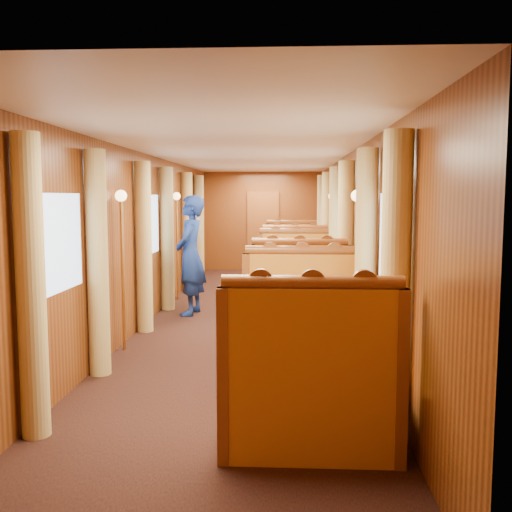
# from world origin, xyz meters

# --- Properties ---
(floor) EXTENTS (3.00, 12.00, 0.01)m
(floor) POSITION_xyz_m (0.00, 0.00, 0.00)
(floor) COLOR black
(floor) RESTS_ON ground
(ceiling) EXTENTS (3.00, 12.00, 0.01)m
(ceiling) POSITION_xyz_m (0.00, 0.00, 2.50)
(ceiling) COLOR silver
(ceiling) RESTS_ON wall_left
(wall_far) EXTENTS (3.00, 0.01, 2.50)m
(wall_far) POSITION_xyz_m (0.00, 6.00, 1.25)
(wall_far) COLOR brown
(wall_far) RESTS_ON floor
(wall_near) EXTENTS (3.00, 0.01, 2.50)m
(wall_near) POSITION_xyz_m (0.00, -6.00, 1.25)
(wall_near) COLOR brown
(wall_near) RESTS_ON floor
(wall_left) EXTENTS (0.01, 12.00, 2.50)m
(wall_left) POSITION_xyz_m (-1.50, 0.00, 1.25)
(wall_left) COLOR brown
(wall_left) RESTS_ON floor
(wall_right) EXTENTS (0.01, 12.00, 2.50)m
(wall_right) POSITION_xyz_m (1.50, 0.00, 1.25)
(wall_right) COLOR brown
(wall_right) RESTS_ON floor
(doorway_far) EXTENTS (0.80, 0.04, 2.00)m
(doorway_far) POSITION_xyz_m (0.00, 5.97, 1.00)
(doorway_far) COLOR brown
(doorway_far) RESTS_ON floor
(table_near) EXTENTS (1.05, 0.72, 0.75)m
(table_near) POSITION_xyz_m (0.75, -3.50, 0.38)
(table_near) COLOR white
(table_near) RESTS_ON floor
(banquette_near_fwd) EXTENTS (1.30, 0.55, 1.34)m
(banquette_near_fwd) POSITION_xyz_m (0.75, -4.51, 0.42)
(banquette_near_fwd) COLOR #A64712
(banquette_near_fwd) RESTS_ON floor
(banquette_near_aft) EXTENTS (1.30, 0.55, 1.34)m
(banquette_near_aft) POSITION_xyz_m (0.75, -2.49, 0.42)
(banquette_near_aft) COLOR #A64712
(banquette_near_aft) RESTS_ON floor
(table_mid) EXTENTS (1.05, 0.72, 0.75)m
(table_mid) POSITION_xyz_m (0.75, 0.00, 0.38)
(table_mid) COLOR white
(table_mid) RESTS_ON floor
(banquette_mid_fwd) EXTENTS (1.30, 0.55, 1.34)m
(banquette_mid_fwd) POSITION_xyz_m (0.75, -1.01, 0.42)
(banquette_mid_fwd) COLOR #A64712
(banquette_mid_fwd) RESTS_ON floor
(banquette_mid_aft) EXTENTS (1.30, 0.55, 1.34)m
(banquette_mid_aft) POSITION_xyz_m (0.75, 1.01, 0.42)
(banquette_mid_aft) COLOR #A64712
(banquette_mid_aft) RESTS_ON floor
(table_far) EXTENTS (1.05, 0.72, 0.75)m
(table_far) POSITION_xyz_m (0.75, 3.50, 0.38)
(table_far) COLOR white
(table_far) RESTS_ON floor
(banquette_far_fwd) EXTENTS (1.30, 0.55, 1.34)m
(banquette_far_fwd) POSITION_xyz_m (0.75, 2.49, 0.42)
(banquette_far_fwd) COLOR #A64712
(banquette_far_fwd) RESTS_ON floor
(banquette_far_aft) EXTENTS (1.30, 0.55, 1.34)m
(banquette_far_aft) POSITION_xyz_m (0.75, 4.51, 0.42)
(banquette_far_aft) COLOR #A64712
(banquette_far_aft) RESTS_ON floor
(tea_tray) EXTENTS (0.42, 0.38, 0.01)m
(tea_tray) POSITION_xyz_m (0.66, -3.57, 0.76)
(tea_tray) COLOR silver
(tea_tray) RESTS_ON table_near
(teapot_left) EXTENTS (0.17, 0.14, 0.13)m
(teapot_left) POSITION_xyz_m (0.59, -3.57, 0.81)
(teapot_left) COLOR silver
(teapot_left) RESTS_ON tea_tray
(teapot_right) EXTENTS (0.16, 0.12, 0.13)m
(teapot_right) POSITION_xyz_m (0.72, -3.62, 0.81)
(teapot_right) COLOR silver
(teapot_right) RESTS_ON tea_tray
(teapot_back) EXTENTS (0.18, 0.15, 0.14)m
(teapot_back) POSITION_xyz_m (0.64, -3.45, 0.82)
(teapot_back) COLOR silver
(teapot_back) RESTS_ON tea_tray
(fruit_plate) EXTENTS (0.21, 0.21, 0.05)m
(fruit_plate) POSITION_xyz_m (1.04, -3.63, 0.77)
(fruit_plate) COLOR white
(fruit_plate) RESTS_ON table_near
(cup_inboard) EXTENTS (0.08, 0.08, 0.26)m
(cup_inboard) POSITION_xyz_m (0.35, -3.38, 0.86)
(cup_inboard) COLOR white
(cup_inboard) RESTS_ON table_near
(cup_outboard) EXTENTS (0.08, 0.08, 0.26)m
(cup_outboard) POSITION_xyz_m (0.41, -3.31, 0.86)
(cup_outboard) COLOR white
(cup_outboard) RESTS_ON table_near
(rose_vase_mid) EXTENTS (0.06, 0.06, 0.36)m
(rose_vase_mid) POSITION_xyz_m (0.77, -0.03, 0.93)
(rose_vase_mid) COLOR silver
(rose_vase_mid) RESTS_ON table_mid
(rose_vase_far) EXTENTS (0.06, 0.06, 0.36)m
(rose_vase_far) POSITION_xyz_m (0.79, 3.49, 0.93)
(rose_vase_far) COLOR silver
(rose_vase_far) RESTS_ON table_far
(window_left_near) EXTENTS (0.01, 1.20, 0.90)m
(window_left_near) POSITION_xyz_m (-1.49, -3.50, 1.45)
(window_left_near) COLOR #94ADD0
(window_left_near) RESTS_ON wall_left
(curtain_left_near_a) EXTENTS (0.22, 0.22, 2.35)m
(curtain_left_near_a) POSITION_xyz_m (-1.38, -4.28, 1.18)
(curtain_left_near_a) COLOR tan
(curtain_left_near_a) RESTS_ON floor
(curtain_left_near_b) EXTENTS (0.22, 0.22, 2.35)m
(curtain_left_near_b) POSITION_xyz_m (-1.38, -2.72, 1.18)
(curtain_left_near_b) COLOR tan
(curtain_left_near_b) RESTS_ON floor
(window_right_near) EXTENTS (0.01, 1.20, 0.90)m
(window_right_near) POSITION_xyz_m (1.49, -3.50, 1.45)
(window_right_near) COLOR #94ADD0
(window_right_near) RESTS_ON wall_right
(curtain_right_near_a) EXTENTS (0.22, 0.22, 2.35)m
(curtain_right_near_a) POSITION_xyz_m (1.38, -4.28, 1.18)
(curtain_right_near_a) COLOR tan
(curtain_right_near_a) RESTS_ON floor
(curtain_right_near_b) EXTENTS (0.22, 0.22, 2.35)m
(curtain_right_near_b) POSITION_xyz_m (1.38, -2.72, 1.18)
(curtain_right_near_b) COLOR tan
(curtain_right_near_b) RESTS_ON floor
(window_left_mid) EXTENTS (0.01, 1.20, 0.90)m
(window_left_mid) POSITION_xyz_m (-1.49, 0.00, 1.45)
(window_left_mid) COLOR #94ADD0
(window_left_mid) RESTS_ON wall_left
(curtain_left_mid_a) EXTENTS (0.22, 0.22, 2.35)m
(curtain_left_mid_a) POSITION_xyz_m (-1.38, -0.78, 1.18)
(curtain_left_mid_a) COLOR tan
(curtain_left_mid_a) RESTS_ON floor
(curtain_left_mid_b) EXTENTS (0.22, 0.22, 2.35)m
(curtain_left_mid_b) POSITION_xyz_m (-1.38, 0.78, 1.18)
(curtain_left_mid_b) COLOR tan
(curtain_left_mid_b) RESTS_ON floor
(window_right_mid) EXTENTS (0.01, 1.20, 0.90)m
(window_right_mid) POSITION_xyz_m (1.49, 0.00, 1.45)
(window_right_mid) COLOR #94ADD0
(window_right_mid) RESTS_ON wall_right
(curtain_right_mid_a) EXTENTS (0.22, 0.22, 2.35)m
(curtain_right_mid_a) POSITION_xyz_m (1.38, -0.78, 1.18)
(curtain_right_mid_a) COLOR tan
(curtain_right_mid_a) RESTS_ON floor
(curtain_right_mid_b) EXTENTS (0.22, 0.22, 2.35)m
(curtain_right_mid_b) POSITION_xyz_m (1.38, 0.78, 1.18)
(curtain_right_mid_b) COLOR tan
(curtain_right_mid_b) RESTS_ON floor
(window_left_far) EXTENTS (0.01, 1.20, 0.90)m
(window_left_far) POSITION_xyz_m (-1.49, 3.50, 1.45)
(window_left_far) COLOR #94ADD0
(window_left_far) RESTS_ON wall_left
(curtain_left_far_a) EXTENTS (0.22, 0.22, 2.35)m
(curtain_left_far_a) POSITION_xyz_m (-1.38, 2.72, 1.18)
(curtain_left_far_a) COLOR tan
(curtain_left_far_a) RESTS_ON floor
(curtain_left_far_b) EXTENTS (0.22, 0.22, 2.35)m
(curtain_left_far_b) POSITION_xyz_m (-1.38, 4.28, 1.18)
(curtain_left_far_b) COLOR tan
(curtain_left_far_b) RESTS_ON floor
(window_right_far) EXTENTS (0.01, 1.20, 0.90)m
(window_right_far) POSITION_xyz_m (1.49, 3.50, 1.45)
(window_right_far) COLOR #94ADD0
(window_right_far) RESTS_ON wall_right
(curtain_right_far_a) EXTENTS (0.22, 0.22, 2.35)m
(curtain_right_far_a) POSITION_xyz_m (1.38, 2.72, 1.18)
(curtain_right_far_a) COLOR tan
(curtain_right_far_a) RESTS_ON floor
(curtain_right_far_b) EXTENTS (0.22, 0.22, 2.35)m
(curtain_right_far_b) POSITION_xyz_m (1.38, 4.28, 1.18)
(curtain_right_far_b) COLOR tan
(curtain_right_far_b) RESTS_ON floor
(sconce_left_fore) EXTENTS (0.14, 0.14, 1.95)m
(sconce_left_fore) POSITION_xyz_m (-1.40, -1.75, 1.38)
(sconce_left_fore) COLOR #BF8C3F
(sconce_left_fore) RESTS_ON floor
(sconce_right_fore) EXTENTS (0.14, 0.14, 1.95)m
(sconce_right_fore) POSITION_xyz_m (1.40, -1.75, 1.38)
(sconce_right_fore) COLOR #BF8C3F
(sconce_right_fore) RESTS_ON floor
(sconce_left_aft) EXTENTS (0.14, 0.14, 1.95)m
(sconce_left_aft) POSITION_xyz_m (-1.40, 1.75, 1.38)
(sconce_left_aft) COLOR #BF8C3F
(sconce_left_aft) RESTS_ON floor
(sconce_right_aft) EXTENTS (0.14, 0.14, 1.95)m
(sconce_right_aft) POSITION_xyz_m (1.40, 1.75, 1.38)
(sconce_right_aft) COLOR #BF8C3F
(sconce_right_aft) RESTS_ON floor
(steward) EXTENTS (0.52, 0.73, 1.89)m
(steward) POSITION_xyz_m (-0.93, 0.40, 0.95)
(steward) COLOR navy
(steward) RESTS_ON floor
(passenger) EXTENTS (0.40, 0.44, 0.76)m
(passenger) POSITION_xyz_m (0.75, 0.78, 0.74)
(passenger) COLOR beige
(passenger) RESTS_ON banquette_mid_aft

